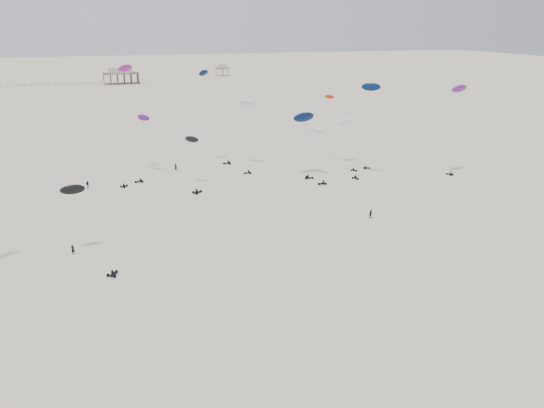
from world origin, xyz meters
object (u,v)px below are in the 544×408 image
object	(u,v)px
rig_0	(368,106)
rig_6	(212,103)
pavilion_small	(222,71)
spectator_0	(73,254)
pavilion_main	(121,77)

from	to	relation	value
rig_0	rig_6	size ratio (longest dim) A/B	0.92
pavilion_small	spectator_0	size ratio (longest dim) A/B	4.56
rig_0	rig_6	bearing A→B (deg)	-51.91
rig_0	rig_6	distance (m)	40.09
rig_6	rig_0	bearing A→B (deg)	-118.87
pavilion_main	spectator_0	distance (m)	257.13
rig_0	spectator_0	world-z (taller)	rig_0
pavilion_main	rig_6	size ratio (longest dim) A/B	0.87
pavilion_main	pavilion_small	distance (m)	76.16
pavilion_small	rig_6	world-z (taller)	rig_6
spectator_0	rig_6	bearing A→B (deg)	-100.82
rig_0	rig_6	xyz separation A→B (m)	(-32.00, 24.10, -1.37)
rig_6	pavilion_small	bearing A→B (deg)	-5.64
pavilion_main	rig_0	size ratio (longest dim) A/B	0.95
pavilion_small	rig_6	distance (m)	242.07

